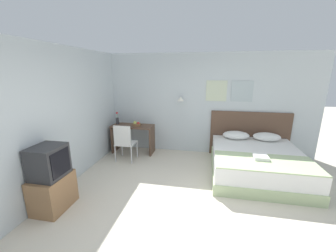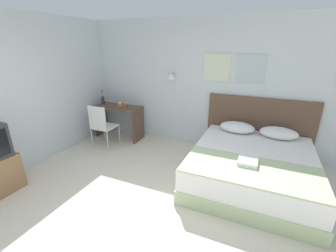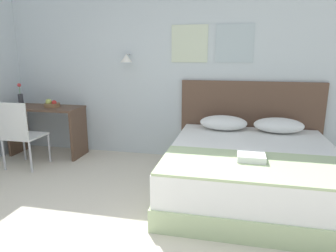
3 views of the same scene
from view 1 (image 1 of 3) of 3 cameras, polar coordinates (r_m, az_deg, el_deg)
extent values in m
plane|color=beige|center=(3.48, 6.74, -24.04)|extent=(24.00, 24.00, 0.00)
cube|color=silver|center=(5.57, 9.40, 5.84)|extent=(5.78, 0.06, 2.65)
cube|color=beige|center=(5.48, 13.25, 9.47)|extent=(0.52, 0.02, 0.52)
cube|color=#A8B7BC|center=(5.54, 19.85, 9.04)|extent=(0.52, 0.02, 0.52)
cylinder|color=#B2B2B7|center=(5.47, 3.64, 8.23)|extent=(0.02, 0.16, 0.02)
cone|color=white|center=(5.39, 3.50, 7.60)|extent=(0.17, 0.17, 0.12)
cube|color=silver|center=(3.81, -33.85, -0.65)|extent=(0.06, 5.76, 2.65)
cube|color=#B2C693|center=(4.97, 23.09, -11.01)|extent=(1.86, 2.05, 0.22)
cube|color=white|center=(4.86, 23.41, -8.14)|extent=(1.82, 2.01, 0.32)
cube|color=brown|center=(5.77, 21.50, -2.15)|extent=(1.98, 0.06, 1.19)
ellipsoid|color=white|center=(5.43, 18.32, -2.40)|extent=(0.64, 0.41, 0.20)
ellipsoid|color=white|center=(5.57, 25.69, -2.71)|extent=(0.64, 0.41, 0.20)
cube|color=#B2C693|center=(4.27, 25.29, -9.07)|extent=(1.80, 0.82, 0.02)
cube|color=white|center=(4.37, 24.29, -7.81)|extent=(0.26, 0.27, 0.06)
cube|color=brown|center=(5.65, -9.76, 0.01)|extent=(1.11, 0.51, 0.03)
cube|color=brown|center=(5.97, -14.43, -3.31)|extent=(0.04, 0.46, 0.73)
cube|color=brown|center=(5.60, -4.42, -4.06)|extent=(0.04, 0.46, 0.73)
cube|color=white|center=(5.29, -11.53, -4.67)|extent=(0.46, 0.46, 0.02)
cube|color=white|center=(5.02, -12.60, -2.70)|extent=(0.42, 0.03, 0.49)
cylinder|color=#B7B7BC|center=(5.62, -12.59, -5.96)|extent=(0.03, 0.03, 0.43)
cylinder|color=#B7B7BC|center=(5.47, -8.53, -6.34)|extent=(0.03, 0.03, 0.43)
cylinder|color=#B7B7BC|center=(5.27, -14.39, -7.52)|extent=(0.03, 0.03, 0.43)
cylinder|color=#B7B7BC|center=(5.11, -10.09, -7.99)|extent=(0.03, 0.03, 0.43)
cylinder|color=brown|center=(5.61, -8.64, 0.42)|extent=(0.24, 0.24, 0.05)
sphere|color=red|center=(5.57, -8.25, 0.79)|extent=(0.07, 0.07, 0.07)
sphere|color=#B2C156|center=(5.60, -9.14, 0.91)|extent=(0.09, 0.09, 0.09)
cylinder|color=#333338|center=(5.84, -13.83, 1.35)|extent=(0.08, 0.08, 0.18)
cylinder|color=#3D7538|center=(5.81, -13.93, 2.87)|extent=(0.01, 0.01, 0.14)
sphere|color=#DB3838|center=(5.80, -13.97, 3.55)|extent=(0.06, 0.06, 0.06)
cube|color=#8E6642|center=(3.96, -29.21, -15.74)|extent=(0.45, 0.63, 0.57)
cube|color=#2D2D30|center=(3.74, -30.25, -8.54)|extent=(0.43, 0.50, 0.51)
cube|color=black|center=(3.60, -27.55, -9.04)|extent=(0.01, 0.40, 0.39)
camera|label=2|loc=(1.49, 61.79, 5.76)|focal=24.00mm
camera|label=3|loc=(1.51, 45.55, -14.28)|focal=32.00mm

